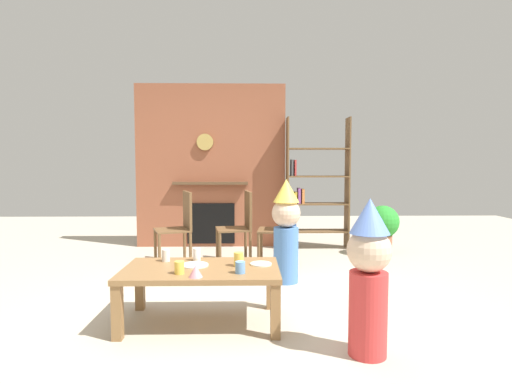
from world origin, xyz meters
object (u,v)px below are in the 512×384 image
object	(u,v)px
birthday_cake_slice	(196,271)
child_with_cone_hat	(369,273)
paper_plate_front	(195,265)
paper_plate_rear	(261,264)
dining_chair_right	(283,224)
potted_plant_tall	(383,226)
dining_chair_left	(180,224)
dining_chair_middle	(241,223)
child_in_pink	(286,228)
bookshelf	(313,189)
paper_cup_near_right	(239,259)
paper_cup_center	(179,268)
paper_cup_far_right	(166,255)
paper_cup_near_left	(197,254)
coffee_table	(201,275)
paper_cup_far_left	(240,267)

from	to	relation	value
birthday_cake_slice	child_with_cone_hat	world-z (taller)	child_with_cone_hat
paper_plate_front	paper_plate_rear	size ratio (longest dim) A/B	1.26
dining_chair_right	potted_plant_tall	bearing A→B (deg)	-151.39
dining_chair_left	dining_chair_middle	world-z (taller)	same
child_with_cone_hat	child_in_pink	distance (m)	1.66
bookshelf	paper_cup_near_right	world-z (taller)	bookshelf
bookshelf	paper_cup_center	xyz separation A→B (m)	(-1.45, -2.95, -0.39)
bookshelf	dining_chair_middle	size ratio (longest dim) A/B	2.11
paper_plate_front	potted_plant_tall	world-z (taller)	potted_plant_tall
paper_cup_far_right	paper_plate_rear	xyz separation A→B (m)	(0.78, -0.12, -0.04)
bookshelf	child_in_pink	distance (m)	1.82
paper_cup_center	dining_chair_left	bearing A→B (deg)	99.41
paper_cup_near_left	paper_plate_front	distance (m)	0.18
paper_plate_rear	child_with_cone_hat	world-z (taller)	child_with_cone_hat
birthday_cake_slice	paper_plate_rear	bearing A→B (deg)	36.09
bookshelf	coffee_table	world-z (taller)	bookshelf
paper_cup_far_right	dining_chair_left	distance (m)	1.58
paper_cup_near_left	coffee_table	bearing A→B (deg)	-74.69
coffee_table	paper_cup_near_left	xyz separation A→B (m)	(-0.06, 0.23, 0.11)
potted_plant_tall	bookshelf	bearing A→B (deg)	149.30
dining_chair_left	child_in_pink	bearing A→B (deg)	129.46
coffee_table	paper_cup_far_left	world-z (taller)	paper_cup_far_left
paper_cup_far_left	paper_cup_far_right	xyz separation A→B (m)	(-0.62, 0.37, 0.01)
paper_cup_far_right	child_in_pink	xyz separation A→B (m)	(1.07, 0.86, 0.08)
paper_cup_far_right	dining_chair_left	size ratio (longest dim) A/B	0.11
coffee_table	dining_chair_left	world-z (taller)	dining_chair_left
paper_cup_far_right	potted_plant_tall	xyz separation A→B (m)	(2.48, 2.06, -0.08)
paper_cup_far_right	dining_chair_right	xyz separation A→B (m)	(1.09, 1.50, 0.03)
bookshelf	paper_cup_far_right	world-z (taller)	bookshelf
birthday_cake_slice	dining_chair_right	bearing A→B (deg)	68.23
paper_cup_near_right	dining_chair_right	world-z (taller)	dining_chair_right
paper_cup_far_left	dining_chair_left	xyz separation A→B (m)	(-0.77, 1.94, 0.03)
paper_cup_far_left	paper_cup_far_right	size ratio (longest dim) A/B	0.87
dining_chair_middle	birthday_cake_slice	bearing A→B (deg)	73.06
paper_plate_rear	paper_cup_near_left	bearing A→B (deg)	164.63
paper_cup_near_left	paper_plate_front	world-z (taller)	paper_cup_near_left
bookshelf	dining_chair_right	bearing A→B (deg)	-116.29
bookshelf	paper_cup_center	size ratio (longest dim) A/B	20.65
birthday_cake_slice	child_with_cone_hat	xyz separation A→B (m)	(1.14, -0.29, 0.06)
coffee_table	paper_cup_center	world-z (taller)	paper_cup_center
coffee_table	dining_chair_middle	distance (m)	1.83
coffee_table	birthday_cake_slice	bearing A→B (deg)	-91.85
coffee_table	paper_plate_rear	xyz separation A→B (m)	(0.46, 0.08, 0.07)
paper_cup_center	child_in_pink	bearing A→B (deg)	54.14
dining_chair_middle	paper_cup_center	bearing A→B (deg)	69.08
paper_cup_near_left	dining_chair_right	size ratio (longest dim) A/B	0.12
bookshelf	paper_plate_rear	size ratio (longest dim) A/B	11.25
paper_cup_center	potted_plant_tall	world-z (taller)	potted_plant_tall
bookshelf	child_in_pink	world-z (taller)	bookshelf
paper_cup_far_right	dining_chair_right	bearing A→B (deg)	53.97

